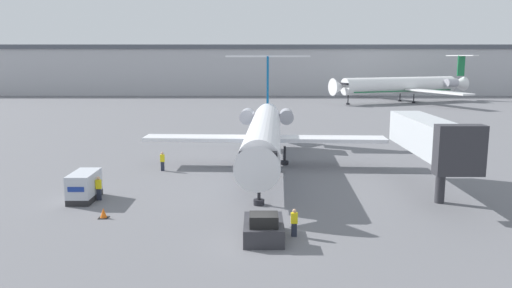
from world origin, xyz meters
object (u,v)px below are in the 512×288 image
at_px(pushback_tug, 263,228).
at_px(luggage_cart, 84,186).
at_px(jet_bridge, 430,137).
at_px(worker_by_wing, 162,161).
at_px(airplane_parked_far_left, 402,85).
at_px(worker_near_tug, 294,222).
at_px(airplane_main, 264,132).
at_px(worker_on_apron, 98,188).
at_px(traffic_cone_left, 103,213).

xyz_separation_m(pushback_tug, luggage_cart, (-13.30, 8.03, 0.43)).
distance_m(luggage_cart, jet_bridge, 26.67).
height_order(worker_by_wing, airplane_parked_far_left, airplane_parked_far_left).
xyz_separation_m(luggage_cart, worker_near_tug, (15.13, -7.69, -0.18)).
distance_m(airplane_main, worker_by_wing, 10.13).
xyz_separation_m(worker_on_apron, jet_bridge, (25.31, 1.99, 3.49)).
xyz_separation_m(worker_near_tug, worker_on_apron, (-14.06, 7.69, 0.08)).
height_order(luggage_cart, worker_near_tug, luggage_cart).
relative_size(worker_on_apron, traffic_cone_left, 2.70).
bearing_deg(traffic_cone_left, luggage_cart, 122.37).
bearing_deg(traffic_cone_left, worker_by_wing, 84.51).
relative_size(traffic_cone_left, airplane_parked_far_left, 0.02).
xyz_separation_m(luggage_cart, airplane_parked_far_left, (47.68, 82.30, 2.97)).
bearing_deg(airplane_main, jet_bridge, -37.39).
bearing_deg(pushback_tug, airplane_parked_far_left, 69.16).
bearing_deg(airplane_parked_far_left, jet_bridge, -104.85).
height_order(airplane_main, traffic_cone_left, airplane_main).
bearing_deg(luggage_cart, airplane_parked_far_left, 59.92).
height_order(airplane_main, worker_near_tug, airplane_main).
relative_size(luggage_cart, worker_by_wing, 1.91).
bearing_deg(worker_near_tug, airplane_parked_far_left, 70.12).
height_order(airplane_main, worker_on_apron, airplane_main).
bearing_deg(luggage_cart, worker_on_apron, 0.19).
bearing_deg(airplane_main, airplane_parked_far_left, 64.27).
distance_m(worker_on_apron, jet_bridge, 25.62).
relative_size(worker_by_wing, jet_bridge, 0.14).
relative_size(airplane_main, worker_near_tug, 18.81).
distance_m(worker_near_tug, worker_by_wing, 20.76).
bearing_deg(airplane_main, pushback_tug, -91.03).
xyz_separation_m(airplane_main, airplane_parked_far_left, (34.02, 70.59, 0.58)).
bearing_deg(jet_bridge, airplane_parked_far_left, 75.15).
relative_size(pushback_tug, airplane_parked_far_left, 0.10).
height_order(worker_on_apron, airplane_parked_far_left, airplane_parked_far_left).
bearing_deg(traffic_cone_left, airplane_main, 55.41).
height_order(traffic_cone_left, jet_bridge, jet_bridge).
bearing_deg(traffic_cone_left, worker_near_tug, -15.56).
bearing_deg(worker_near_tug, airplane_main, 94.36).
height_order(worker_by_wing, jet_bridge, jet_bridge).
xyz_separation_m(worker_by_wing, worker_on_apron, (-2.95, -9.84, 0.01)).
bearing_deg(pushback_tug, traffic_cone_left, 160.24).
relative_size(pushback_tug, luggage_cart, 1.10).
xyz_separation_m(airplane_main, traffic_cone_left, (-10.99, -15.93, -3.14)).
xyz_separation_m(worker_on_apron, traffic_cone_left, (1.60, -4.22, -0.64)).
height_order(pushback_tug, jet_bridge, jet_bridge).
xyz_separation_m(worker_near_tug, airplane_parked_far_left, (32.54, 89.99, 3.15)).
bearing_deg(worker_on_apron, worker_near_tug, -28.67).
distance_m(pushback_tug, worker_by_wing, 20.15).
xyz_separation_m(luggage_cart, worker_on_apron, (1.07, 0.00, -0.10)).
bearing_deg(worker_near_tug, worker_by_wing, 122.36).
distance_m(worker_by_wing, traffic_cone_left, 14.14).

